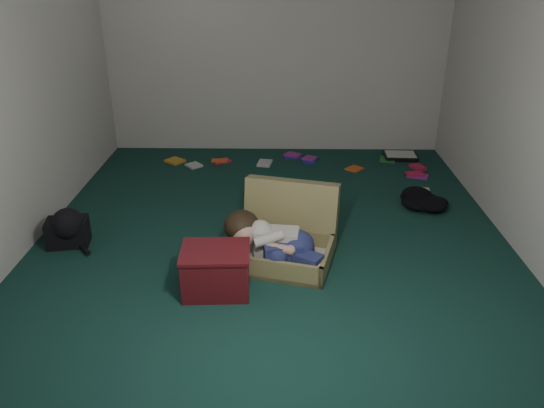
{
  "coord_description": "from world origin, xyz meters",
  "views": [
    {
      "loc": [
        0.07,
        -4.09,
        2.19
      ],
      "look_at": [
        0.0,
        -0.15,
        0.35
      ],
      "focal_mm": 35.0,
      "sensor_mm": 36.0,
      "label": 1
    }
  ],
  "objects": [
    {
      "name": "book_scatter",
      "position": [
        0.52,
        1.55,
        0.01
      ],
      "size": [
        3.02,
        1.37,
        0.02
      ],
      "color": "gold",
      "rests_on": "floor"
    },
    {
      "name": "wall_right",
      "position": [
        2.0,
        0.0,
        1.3
      ],
      "size": [
        0.0,
        4.5,
        4.5
      ],
      "primitive_type": "plane",
      "rotation": [
        1.57,
        0.0,
        -1.57
      ],
      "color": "silver",
      "rests_on": "ground"
    },
    {
      "name": "maroon_bin",
      "position": [
        -0.39,
        -0.88,
        0.17
      ],
      "size": [
        0.5,
        0.4,
        0.33
      ],
      "rotation": [
        0.0,
        0.0,
        0.05
      ],
      "color": "#561117",
      "rests_on": "floor"
    },
    {
      "name": "wall_front",
      "position": [
        0.0,
        -2.25,
        1.3
      ],
      "size": [
        4.5,
        0.0,
        4.5
      ],
      "primitive_type": "plane",
      "rotation": [
        -1.57,
        0.0,
        0.0
      ],
      "color": "silver",
      "rests_on": "ground"
    },
    {
      "name": "clothing_pile",
      "position": [
        1.5,
        0.58,
        0.07
      ],
      "size": [
        0.53,
        0.48,
        0.14
      ],
      "primitive_type": null,
      "rotation": [
        0.0,
        0.0,
        0.31
      ],
      "color": "black",
      "rests_on": "floor"
    },
    {
      "name": "backpack",
      "position": [
        -1.7,
        -0.22,
        0.12
      ],
      "size": [
        0.46,
        0.39,
        0.24
      ],
      "primitive_type": null,
      "rotation": [
        0.0,
        0.0,
        0.17
      ],
      "color": "black",
      "rests_on": "floor"
    },
    {
      "name": "wall_left",
      "position": [
        -2.0,
        0.0,
        1.3
      ],
      "size": [
        0.0,
        4.5,
        4.5
      ],
      "primitive_type": "plane",
      "rotation": [
        1.57,
        0.0,
        1.57
      ],
      "color": "silver",
      "rests_on": "ground"
    },
    {
      "name": "paper_tray",
      "position": [
        1.51,
        1.93,
        0.03
      ],
      "size": [
        0.39,
        0.3,
        0.05
      ],
      "rotation": [
        0.0,
        0.0,
        -0.04
      ],
      "color": "black",
      "rests_on": "floor"
    },
    {
      "name": "suitcase",
      "position": [
        0.11,
        -0.36,
        0.17
      ],
      "size": [
        0.93,
        0.92,
        0.57
      ],
      "rotation": [
        0.0,
        0.0,
        -0.25
      ],
      "color": "olive",
      "rests_on": "floor"
    },
    {
      "name": "wall_back",
      "position": [
        0.0,
        2.25,
        1.3
      ],
      "size": [
        4.5,
        0.0,
        4.5
      ],
      "primitive_type": "plane",
      "rotation": [
        1.57,
        0.0,
        0.0
      ],
      "color": "silver",
      "rests_on": "ground"
    },
    {
      "name": "person",
      "position": [
        0.01,
        -0.53,
        0.21
      ],
      "size": [
        0.79,
        0.55,
        0.35
      ],
      "rotation": [
        0.0,
        0.0,
        -0.25
      ],
      "color": "beige",
      "rests_on": "suitcase"
    },
    {
      "name": "floor",
      "position": [
        0.0,
        0.0,
        0.0
      ],
      "size": [
        4.5,
        4.5,
        0.0
      ],
      "primitive_type": "plane",
      "color": "#13362E",
      "rests_on": "ground"
    }
  ]
}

